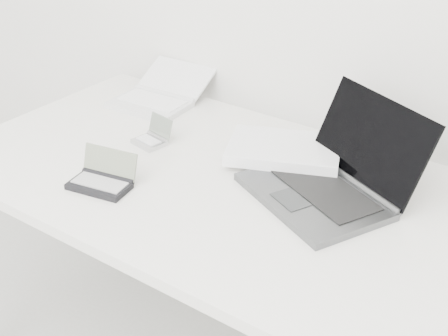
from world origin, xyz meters
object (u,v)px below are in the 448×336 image
Objects in this scene: netbook_open_white at (158,97)px; palmtop_charcoal at (102,180)px; laptop_large at (309,166)px; desk at (243,201)px.

netbook_open_white is 0.53m from palmtop_charcoal.
palmtop_charcoal is at bearing -67.53° from netbook_open_white.
laptop_large is 3.42× the size of palmtop_charcoal.
netbook_open_white is at bearing 152.03° from desk.
netbook_open_white is at bearing -167.87° from laptop_large.
desk is at bearing 24.95° from palmtop_charcoal.
palmtop_charcoal reaches higher than desk.
desk is at bearing -107.25° from laptop_large.
desk is 0.19m from laptop_large.
laptop_large is 1.84× the size of netbook_open_white.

